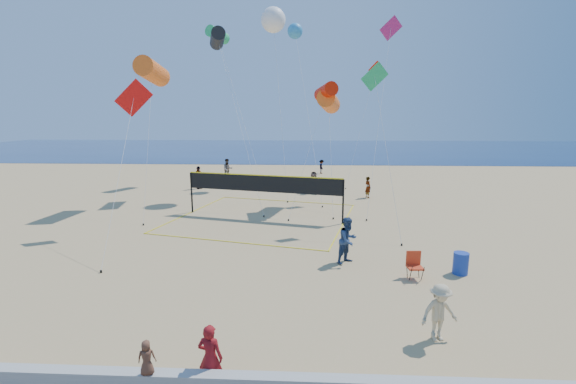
{
  "coord_description": "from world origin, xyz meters",
  "views": [
    {
      "loc": [
        1.63,
        -9.99,
        5.82
      ],
      "look_at": [
        1.05,
        2.0,
        3.47
      ],
      "focal_mm": 24.0,
      "sensor_mm": 36.0,
      "label": 1
    }
  ],
  "objects_px": {
    "volleyball_net": "(263,188)",
    "woman": "(210,358)",
    "camp_chair": "(414,263)",
    "trash_barrel": "(461,263)"
  },
  "relations": [
    {
      "from": "volleyball_net",
      "to": "woman",
      "type": "bearing_deg",
      "value": -74.64
    },
    {
      "from": "camp_chair",
      "to": "trash_barrel",
      "type": "relative_size",
      "value": 1.33
    },
    {
      "from": "trash_barrel",
      "to": "woman",
      "type": "bearing_deg",
      "value": -139.67
    },
    {
      "from": "woman",
      "to": "camp_chair",
      "type": "distance_m",
      "value": 8.61
    },
    {
      "from": "camp_chair",
      "to": "trash_barrel",
      "type": "distance_m",
      "value": 1.92
    },
    {
      "from": "woman",
      "to": "volleyball_net",
      "type": "distance_m",
      "value": 14.53
    },
    {
      "from": "camp_chair",
      "to": "trash_barrel",
      "type": "height_order",
      "value": "camp_chair"
    },
    {
      "from": "woman",
      "to": "volleyball_net",
      "type": "bearing_deg",
      "value": -78.7
    },
    {
      "from": "camp_chair",
      "to": "trash_barrel",
      "type": "bearing_deg",
      "value": 10.1
    },
    {
      "from": "woman",
      "to": "volleyball_net",
      "type": "relative_size",
      "value": 0.13
    }
  ]
}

